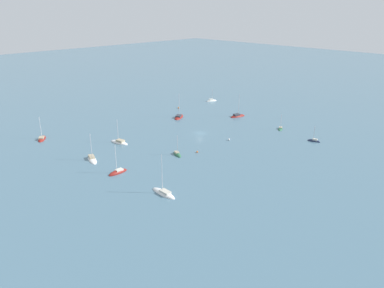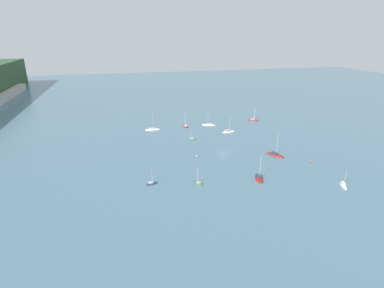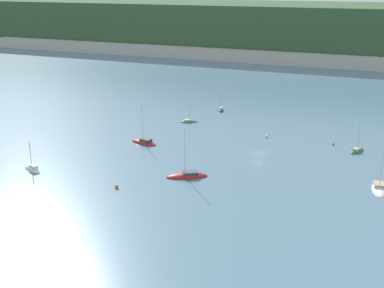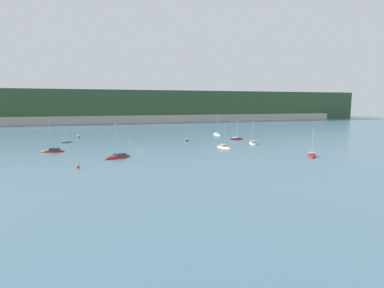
{
  "view_description": "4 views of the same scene",
  "coord_description": "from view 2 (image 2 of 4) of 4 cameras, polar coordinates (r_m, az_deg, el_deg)",
  "views": [
    {
      "loc": [
        96.23,
        93.25,
        45.85
      ],
      "look_at": [
        12.57,
        8.38,
        1.22
      ],
      "focal_mm": 35.0,
      "sensor_mm": 36.0,
      "label": 1
    },
    {
      "loc": [
        -118.2,
        43.19,
        50.77
      ],
      "look_at": [
        8.38,
        12.44,
        2.19
      ],
      "focal_mm": 28.0,
      "sensor_mm": 36.0,
      "label": 2
    },
    {
      "loc": [
        33.12,
        -113.68,
        38.49
      ],
      "look_at": [
        -13.0,
        -8.81,
        2.98
      ],
      "focal_mm": 50.0,
      "sensor_mm": 36.0,
      "label": 3
    },
    {
      "loc": [
        -13.43,
        -107.29,
        15.4
      ],
      "look_at": [
        14.69,
        -17.2,
        2.49
      ],
      "focal_mm": 28.0,
      "sensor_mm": 36.0,
      "label": 4
    }
  ],
  "objects": [
    {
      "name": "sailboat_9",
      "position": [
        188.67,
        11.64,
        4.44
      ],
      "size": [
        5.96,
        7.18,
        9.08
      ],
      "rotation": [
        0.0,
        0.0,
        4.11
      ],
      "color": "maroon",
      "rests_on": "ground_plane"
    },
    {
      "name": "sailboat_2",
      "position": [
        172.03,
        -1.24,
        3.31
      ],
      "size": [
        6.29,
        2.23,
        9.61
      ],
      "rotation": [
        0.0,
        0.0,
        0.03
      ],
      "color": "maroon",
      "rests_on": "ground_plane"
    },
    {
      "name": "sailboat_0",
      "position": [
        136.82,
        15.57,
        -2.08
      ],
      "size": [
        8.8,
        7.01,
        11.38
      ],
      "rotation": [
        0.0,
        0.0,
        3.69
      ],
      "color": "maroon",
      "rests_on": "ground_plane"
    },
    {
      "name": "sailboat_10",
      "position": [
        108.6,
        -7.67,
        -7.56
      ],
      "size": [
        2.24,
        4.68,
        6.43
      ],
      "rotation": [
        0.0,
        0.0,
        4.95
      ],
      "color": "#232D4C",
      "rests_on": "ground_plane"
    },
    {
      "name": "sailboat_5",
      "position": [
        119.05,
        26.87,
        -7.12
      ],
      "size": [
        5.67,
        3.19,
        7.11
      ],
      "rotation": [
        0.0,
        0.0,
        2.8
      ],
      "color": "white",
      "rests_on": "ground_plane"
    },
    {
      "name": "sailboat_7",
      "position": [
        151.6,
        -0.14,
        0.92
      ],
      "size": [
        3.57,
        5.59,
        7.58
      ],
      "rotation": [
        0.0,
        0.0,
        1.2
      ],
      "color": "#2D6647",
      "rests_on": "ground_plane"
    },
    {
      "name": "mooring_buoy_2",
      "position": [
        130.47,
        0.91,
        -2.28
      ],
      "size": [
        0.7,
        0.7,
        0.7
      ],
      "color": "white",
      "rests_on": "ground_plane"
    },
    {
      "name": "ground_plane",
      "position": [
        135.7,
        5.95,
        -1.64
      ],
      "size": [
        600.0,
        600.0,
        0.0
      ],
      "primitive_type": "plane",
      "color": "slate"
    },
    {
      "name": "mooring_buoy_1",
      "position": [
        134.73,
        21.69,
        -3.05
      ],
      "size": [
        0.75,
        0.75,
        0.75
      ],
      "color": "orange",
      "rests_on": "ground_plane"
    },
    {
      "name": "mooring_buoy_0",
      "position": [
        145.39,
        -0.83,
        0.13
      ],
      "size": [
        0.58,
        0.58,
        0.58
      ],
      "color": "orange",
      "rests_on": "ground_plane"
    },
    {
      "name": "sailboat_1",
      "position": [
        108.02,
        1.17,
        -7.54
      ],
      "size": [
        5.15,
        3.76,
        6.62
      ],
      "rotation": [
        0.0,
        0.0,
        0.48
      ],
      "color": "#2D6647",
      "rests_on": "ground_plane"
    },
    {
      "name": "sailboat_3",
      "position": [
        114.01,
        12.64,
        -6.46
      ],
      "size": [
        7.82,
        4.19,
        10.83
      ],
      "rotation": [
        0.0,
        0.0,
        2.92
      ],
      "color": "maroon",
      "rests_on": "ground_plane"
    },
    {
      "name": "sailboat_4",
      "position": [
        164.25,
        6.99,
        2.34
      ],
      "size": [
        4.03,
        8.13,
        9.12
      ],
      "rotation": [
        0.0,
        0.0,
        4.9
      ],
      "color": "white",
      "rests_on": "ground_plane"
    },
    {
      "name": "sailboat_8",
      "position": [
        168.05,
        -7.52,
        2.72
      ],
      "size": [
        2.44,
        8.46,
        11.54
      ],
      "rotation": [
        0.0,
        0.0,
        4.7
      ],
      "color": "white",
      "rests_on": "ground_plane"
    },
    {
      "name": "sailboat_6",
      "position": [
        175.57,
        3.21,
        3.66
      ],
      "size": [
        4.91,
        8.58,
        9.39
      ],
      "rotation": [
        0.0,
        0.0,
        1.23
      ],
      "color": "white",
      "rests_on": "ground_plane"
    }
  ]
}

